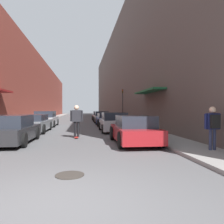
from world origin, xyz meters
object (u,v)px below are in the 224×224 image
at_px(parked_car_left_2, 46,119).
at_px(skateboarder, 77,118).
at_px(parked_car_right_0, 134,130).
at_px(parked_car_right_1, 114,122).
at_px(parked_car_left_0, 12,130).
at_px(parked_car_right_4, 99,116).
at_px(parked_car_right_2, 106,119).
at_px(traffic_light, 123,102).
at_px(pedestrian, 213,123).
at_px(manhole_cover, 70,175).
at_px(parked_car_left_1, 33,124).
at_px(parked_car_right_3, 101,117).

relative_size(parked_car_left_2, skateboarder, 2.43).
distance_m(parked_car_right_0, skateboarder, 3.59).
height_order(parked_car_right_1, skateboarder, skateboarder).
distance_m(parked_car_left_0, parked_car_left_2, 10.18).
height_order(parked_car_left_0, parked_car_right_4, parked_car_left_0).
bearing_deg(parked_car_right_0, parked_car_right_1, 91.67).
bearing_deg(parked_car_right_4, parked_car_right_2, -90.65).
relative_size(parked_car_left_2, traffic_light, 1.13).
bearing_deg(skateboarder, pedestrian, -44.41).
relative_size(parked_car_right_0, skateboarder, 2.27).
relative_size(parked_car_right_4, manhole_cover, 5.93).
bearing_deg(parked_car_left_0, parked_car_right_0, -8.08).
height_order(parked_car_right_2, parked_car_right_4, parked_car_right_4).
bearing_deg(parked_car_left_1, parked_car_right_3, 61.17).
xyz_separation_m(parked_car_right_0, pedestrian, (2.28, -2.58, 0.47)).
distance_m(parked_car_left_1, pedestrian, 11.60).
xyz_separation_m(parked_car_right_0, parked_car_right_3, (-0.13, 16.01, 0.01)).
relative_size(parked_car_left_0, manhole_cover, 6.02).
height_order(parked_car_right_0, parked_car_right_4, parked_car_right_0).
xyz_separation_m(parked_car_left_2, manhole_cover, (3.04, -15.50, -0.66)).
bearing_deg(parked_car_left_1, pedestrian, -46.11).
distance_m(parked_car_left_1, manhole_cover, 10.76).
height_order(parked_car_right_2, skateboarder, skateboarder).
relative_size(parked_car_right_3, pedestrian, 2.52).
bearing_deg(pedestrian, parked_car_left_1, 133.89).
xyz_separation_m(parked_car_right_2, traffic_light, (2.57, 5.23, 1.90)).
relative_size(parked_car_right_1, pedestrian, 2.50).
distance_m(parked_car_left_1, parked_car_right_3, 11.68).
height_order(parked_car_right_0, parked_car_right_3, parked_car_right_3).
bearing_deg(parked_car_right_3, parked_car_left_0, -109.98).
relative_size(parked_car_left_0, parked_car_left_1, 0.91).
bearing_deg(parked_car_right_2, pedestrian, -80.16).
relative_size(parked_car_left_1, parked_car_left_2, 1.05).
relative_size(parked_car_left_2, parked_car_right_1, 1.12).
distance_m(parked_car_right_3, traffic_light, 3.21).
relative_size(parked_car_left_2, parked_car_right_4, 1.06).
bearing_deg(parked_car_right_3, parked_car_right_2, -89.54).
distance_m(parked_car_left_2, pedestrian, 15.75).
distance_m(parked_car_left_1, traffic_light, 13.49).
bearing_deg(parked_car_right_0, parked_car_right_2, 90.45).
xyz_separation_m(skateboarder, traffic_light, (5.18, 13.99, 1.38)).
height_order(parked_car_left_1, parked_car_right_0, parked_car_right_0).
height_order(parked_car_left_1, parked_car_right_3, parked_car_right_3).
relative_size(parked_car_right_1, manhole_cover, 5.64).
xyz_separation_m(parked_car_right_3, pedestrian, (2.41, -18.58, 0.46)).
height_order(parked_car_left_1, parked_car_right_1, parked_car_right_1).
bearing_deg(parked_car_right_4, parked_car_left_1, -110.09).
bearing_deg(parked_car_right_1, parked_car_right_0, -88.33).
height_order(parked_car_right_2, parked_car_right_3, parked_car_right_3).
bearing_deg(parked_car_right_3, parked_car_left_1, -118.83).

